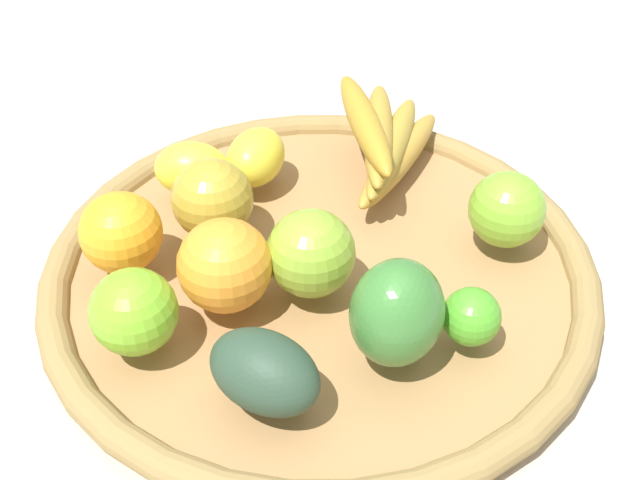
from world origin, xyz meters
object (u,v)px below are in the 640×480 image
orange_1 (121,233)px  avocado (265,372)px  lemon_0 (256,157)px  apple_0 (507,209)px  apple_1 (134,312)px  lime_0 (471,317)px  bell_pepper (397,313)px  banana_bunch (383,140)px  orange_0 (225,265)px  lemon_1 (192,169)px  apple_3 (212,199)px  apple_2 (311,253)px

orange_1 → avocado: size_ratio=0.81×
lemon_0 → avocado: size_ratio=0.82×
apple_0 → apple_1: size_ratio=0.99×
avocado → lime_0: bearing=-40.9°
bell_pepper → apple_1: size_ratio=1.28×
banana_bunch → apple_1: size_ratio=2.64×
avocado → apple_1: (0.00, 0.11, 0.00)m
orange_0 → lemon_0: size_ratio=1.09×
lime_0 → lemon_1: 0.30m
apple_3 → orange_0: size_ratio=0.95×
banana_bunch → bell_pepper: bell_pepper is taller
apple_3 → bell_pepper: size_ratio=0.84×
bell_pepper → apple_3: bearing=-101.4°
lime_0 → apple_3: apple_3 is taller
orange_1 → bell_pepper: bearing=-86.7°
orange_0 → lemon_1: bearing=44.7°
lime_0 → avocado: (-0.12, 0.11, 0.01)m
orange_1 → lemon_0: (0.15, -0.03, -0.01)m
apple_0 → apple_1: same height
apple_3 → avocado: bearing=-136.0°
orange_0 → avocado: 0.11m
apple_1 → bell_pepper: bearing=-65.2°
apple_3 → lemon_0: size_ratio=1.03×
lemon_0 → apple_1: apple_1 is taller
banana_bunch → orange_0: size_ratio=2.33×
apple_3 → apple_1: size_ratio=1.07×
banana_bunch → lemon_0: banana_bunch is taller
apple_3 → banana_bunch: (0.16, -0.09, -0.00)m
orange_0 → apple_1: orange_0 is taller
lemon_1 → avocado: 0.26m
apple_2 → apple_3: bearing=78.3°
bell_pepper → apple_1: bell_pepper is taller
lemon_1 → orange_1: bearing=-175.9°
lemon_0 → apple_1: (-0.22, -0.03, 0.01)m
apple_2 → lemon_0: (0.11, 0.12, -0.01)m
lime_0 → apple_3: (0.02, 0.24, 0.01)m
orange_0 → lime_0: bearing=-74.3°
lemon_1 → banana_bunch: bearing=-50.6°
apple_0 → lemon_0: 0.24m
apple_0 → lemon_0: bearing=95.9°
apple_2 → apple_1: 0.14m
apple_2 → orange_1: apple_2 is taller
lemon_0 → apple_3: bearing=-174.9°
lime_0 → avocado: bearing=139.1°
orange_0 → apple_0: orange_0 is taller
lemon_0 → avocado: 0.26m
apple_1 → lemon_0: bearing=7.6°
lemon_0 → lime_0: bearing=-111.8°
orange_1 → avocado: (-0.07, -0.18, -0.01)m
lemon_0 → apple_1: size_ratio=1.04×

